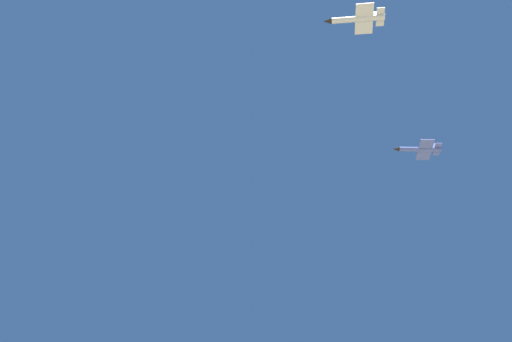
% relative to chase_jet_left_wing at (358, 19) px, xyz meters
% --- Properties ---
extents(chase_jet_left_wing, '(14.98, 9.31, 4.00)m').
position_rel_chase_jet_left_wing_xyz_m(chase_jet_left_wing, '(0.00, 0.00, 0.00)').
color(chase_jet_left_wing, '#999EA3').
extents(chase_jet_trailing, '(15.23, 8.98, 4.00)m').
position_rel_chase_jet_left_wing_xyz_m(chase_jet_trailing, '(-40.04, -35.13, 7.41)').
color(chase_jet_trailing, '#38478C').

